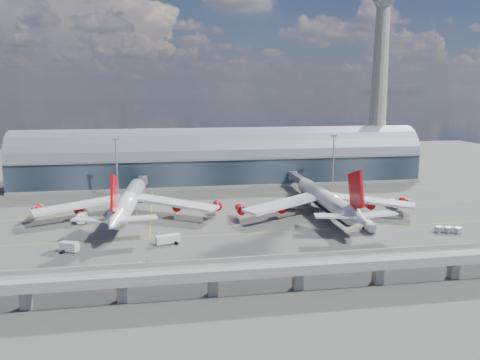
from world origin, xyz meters
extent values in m
plane|color=#474744|center=(0.00, 0.00, 0.00)|extent=(500.00, 500.00, 0.00)
cube|color=gold|center=(0.00, -10.00, 0.01)|extent=(200.00, 0.25, 0.01)
cube|color=gold|center=(0.00, 20.00, 0.01)|extent=(200.00, 0.25, 0.01)
cube|color=gold|center=(0.00, 50.00, 0.01)|extent=(200.00, 0.25, 0.01)
cube|color=gold|center=(-35.00, 30.00, 0.01)|extent=(0.25, 80.00, 0.01)
cube|color=gold|center=(35.00, 30.00, 0.01)|extent=(0.25, 80.00, 0.01)
cube|color=#1F2A34|center=(0.00, 78.00, 7.00)|extent=(200.00, 28.00, 14.00)
cylinder|color=gray|center=(0.00, 78.00, 14.00)|extent=(200.00, 28.00, 28.00)
cube|color=gray|center=(0.00, 64.00, 14.00)|extent=(200.00, 1.00, 1.20)
cube|color=gray|center=(0.00, 78.00, 0.60)|extent=(200.00, 30.00, 1.20)
cube|color=gray|center=(85.00, 83.00, 4.00)|extent=(18.00, 18.00, 8.00)
cone|color=gray|center=(85.00, 83.00, 45.00)|extent=(10.00, 10.00, 90.00)
cone|color=gray|center=(85.00, 83.00, 92.00)|extent=(16.00, 16.00, 8.00)
cube|color=gray|center=(0.00, -55.00, 5.50)|extent=(220.00, 8.50, 1.20)
cube|color=gray|center=(0.00, -59.00, 6.60)|extent=(220.00, 0.40, 1.20)
cube|color=gray|center=(0.00, -51.00, 6.60)|extent=(220.00, 0.40, 1.20)
cube|color=gray|center=(0.00, -56.50, 6.15)|extent=(220.00, 0.12, 0.12)
cube|color=gray|center=(0.00, -53.50, 6.15)|extent=(220.00, 0.12, 0.12)
cube|color=gray|center=(-60.00, -55.00, 2.50)|extent=(2.20, 2.20, 5.00)
cube|color=gray|center=(-40.00, -55.00, 2.50)|extent=(2.20, 2.20, 5.00)
cube|color=gray|center=(-20.00, -55.00, 2.50)|extent=(2.20, 2.20, 5.00)
cube|color=gray|center=(0.00, -55.00, 2.50)|extent=(2.20, 2.20, 5.00)
cube|color=gray|center=(20.00, -55.00, 2.50)|extent=(2.20, 2.20, 5.00)
cube|color=gray|center=(40.00, -55.00, 2.50)|extent=(2.20, 2.20, 5.00)
cylinder|color=gray|center=(-50.00, 55.00, 12.50)|extent=(0.70, 0.70, 25.00)
cube|color=gray|center=(-50.00, 55.00, 25.20)|extent=(3.00, 0.40, 1.00)
cylinder|color=gray|center=(50.00, 55.00, 12.50)|extent=(0.70, 0.70, 25.00)
cube|color=gray|center=(50.00, 55.00, 25.20)|extent=(3.00, 0.40, 1.00)
cylinder|color=white|center=(-42.94, 17.34, 6.27)|extent=(10.32, 54.00, 6.48)
cone|color=white|center=(-40.79, 47.13, 6.27)|extent=(7.04, 8.54, 6.48)
cone|color=white|center=(-45.23, -14.47, 7.08)|extent=(7.33, 12.58, 6.48)
cube|color=red|center=(-45.01, -11.45, 15.08)|extent=(1.58, 12.12, 13.40)
cube|color=white|center=(-59.98, 16.54, 5.46)|extent=(33.11, 20.61, 2.62)
cube|color=white|center=(-26.19, 14.10, 5.46)|extent=(31.94, 24.20, 2.62)
cylinder|color=red|center=(-60.46, 18.60, 3.64)|extent=(3.59, 5.28, 3.24)
cylinder|color=red|center=(-75.48, 19.68, 3.64)|extent=(3.59, 5.28, 3.24)
cylinder|color=red|center=(-25.42, 16.08, 3.64)|extent=(3.59, 5.28, 3.24)
cylinder|color=red|center=(-10.40, 14.99, 3.64)|extent=(3.59, 5.28, 3.24)
cylinder|color=gray|center=(-41.58, 36.21, 1.52)|extent=(0.51, 0.51, 3.04)
cylinder|color=gray|center=(-46.46, 13.53, 1.52)|extent=(0.61, 0.61, 3.04)
cylinder|color=gray|center=(-40.00, 13.07, 1.52)|extent=(0.61, 0.61, 3.04)
cylinder|color=black|center=(-46.46, 13.53, 0.56)|extent=(2.33, 1.67, 1.52)
cylinder|color=black|center=(-40.00, 13.07, 0.56)|extent=(2.33, 1.67, 1.52)
cylinder|color=white|center=(29.35, 8.05, 6.27)|extent=(6.75, 51.42, 6.16)
cone|color=white|center=(29.68, 36.91, 6.27)|extent=(6.26, 8.57, 6.16)
cone|color=white|center=(28.99, -22.93, 7.11)|extent=(6.31, 12.81, 6.16)
cube|color=red|center=(29.03, -19.75, 15.19)|extent=(0.89, 12.71, 14.06)
cube|color=white|center=(12.70, 6.12, 5.42)|extent=(32.36, 22.26, 2.63)
cube|color=white|center=(45.95, 5.74, 5.42)|extent=(32.18, 22.82, 2.63)
cylinder|color=black|center=(29.35, 8.05, 4.57)|extent=(5.77, 46.14, 5.24)
cylinder|color=red|center=(12.11, 8.25, 3.50)|extent=(3.46, 5.35, 3.40)
cylinder|color=red|center=(-2.67, 8.42, 3.50)|extent=(3.46, 5.35, 3.40)
cylinder|color=red|center=(46.59, 7.85, 3.50)|extent=(3.46, 5.35, 3.40)
cylinder|color=red|center=(61.37, 7.68, 3.50)|extent=(3.46, 5.35, 3.40)
cylinder|color=gray|center=(29.56, 26.16, 1.59)|extent=(0.53, 0.53, 3.19)
cylinder|color=gray|center=(25.90, 3.84, 1.59)|extent=(0.64, 0.64, 3.19)
cylinder|color=gray|center=(32.70, 3.76, 1.59)|extent=(0.64, 0.64, 3.19)
cylinder|color=black|center=(25.90, 3.84, 0.58)|extent=(2.35, 1.62, 1.59)
cylinder|color=black|center=(32.70, 3.76, 0.58)|extent=(2.35, 1.62, 1.59)
cube|color=gray|center=(-39.44, 52.00, 5.20)|extent=(3.00, 24.00, 3.00)
cube|color=gray|center=(-39.44, 40.00, 5.20)|extent=(3.60, 3.60, 3.40)
cylinder|color=gray|center=(-39.44, 64.00, 5.20)|extent=(4.40, 4.40, 4.00)
cylinder|color=gray|center=(-39.44, 40.00, 1.70)|extent=(0.50, 0.50, 3.40)
cylinder|color=black|center=(-39.44, 40.00, 0.35)|extent=(1.40, 0.80, 0.80)
cube|color=gray|center=(32.85, 50.00, 5.20)|extent=(3.00, 28.00, 3.00)
cube|color=gray|center=(32.85, 36.00, 5.20)|extent=(3.60, 3.60, 3.40)
cylinder|color=gray|center=(32.85, 64.00, 5.20)|extent=(4.40, 4.40, 4.00)
cylinder|color=gray|center=(32.85, 36.00, 1.70)|extent=(0.50, 0.50, 3.40)
cylinder|color=black|center=(32.85, 36.00, 0.35)|extent=(1.40, 0.80, 0.80)
cube|color=silver|center=(-58.84, 12.98, 1.84)|extent=(2.65, 8.04, 2.98)
cylinder|color=black|center=(-58.84, 15.55, 0.52)|extent=(2.87, 1.03, 1.03)
cylinder|color=black|center=(-58.84, 10.41, 0.52)|extent=(2.87, 1.03, 1.03)
cube|color=silver|center=(-57.55, -19.13, 1.64)|extent=(5.65, 4.24, 2.67)
cylinder|color=black|center=(-56.05, -18.47, 0.46)|extent=(1.88, 2.72, 0.92)
cylinder|color=black|center=(-59.06, -19.80, 0.46)|extent=(1.88, 2.72, 0.92)
cube|color=silver|center=(-29.33, -16.40, 1.51)|extent=(7.88, 4.32, 2.46)
cylinder|color=black|center=(-27.02, -17.12, 0.43)|extent=(1.51, 2.51, 0.85)
cylinder|color=black|center=(-31.65, -15.68, 0.43)|extent=(1.51, 2.51, 0.85)
cube|color=silver|center=(36.85, -14.11, 1.66)|extent=(2.65, 6.33, 2.70)
cylinder|color=black|center=(36.76, -12.11, 0.47)|extent=(2.63, 1.04, 0.93)
cylinder|color=black|center=(36.93, -16.10, 0.47)|extent=(2.63, 1.04, 0.93)
cube|color=silver|center=(60.53, 14.75, 1.62)|extent=(2.48, 5.14, 2.64)
cylinder|color=black|center=(60.48, 16.37, 0.46)|extent=(2.56, 0.99, 0.91)
cylinder|color=black|center=(60.57, 13.12, 0.46)|extent=(2.56, 0.99, 0.91)
cube|color=silver|center=(19.27, 19.74, 1.69)|extent=(6.56, 5.70, 2.75)
cylinder|color=black|center=(20.91, 20.93, 0.48)|extent=(2.32, 2.70, 0.95)
cylinder|color=black|center=(17.63, 18.54, 0.48)|extent=(2.32, 2.70, 0.95)
cube|color=gray|center=(-41.16, -37.70, 0.24)|extent=(2.66, 2.25, 0.28)
cube|color=#ADADB2|center=(-41.16, -37.70, 0.99)|extent=(2.28, 2.02, 1.41)
cube|color=gray|center=(-38.90, -36.77, 0.24)|extent=(2.66, 2.25, 0.28)
cube|color=#ADADB2|center=(-38.90, -36.77, 0.99)|extent=(2.28, 2.02, 1.41)
cube|color=gray|center=(-36.63, -35.85, 0.24)|extent=(2.66, 2.25, 0.28)
cube|color=#ADADB2|center=(-36.63, -35.85, 0.99)|extent=(2.28, 2.02, 1.41)
cube|color=gray|center=(-34.37, -34.92, 0.24)|extent=(2.66, 2.25, 0.28)
cube|color=#ADADB2|center=(-34.37, -34.92, 0.99)|extent=(2.28, 2.02, 1.41)
cube|color=gray|center=(58.69, -19.52, 0.28)|extent=(3.15, 2.66, 0.33)
cube|color=#ADADB2|center=(58.69, -19.52, 1.17)|extent=(2.69, 2.39, 1.67)
cube|color=gray|center=(61.37, -20.62, 0.28)|extent=(3.15, 2.66, 0.33)
cube|color=#ADADB2|center=(61.37, -20.62, 1.17)|extent=(2.69, 2.39, 1.67)
cube|color=gray|center=(64.05, -21.72, 0.28)|extent=(3.15, 2.66, 0.33)
cube|color=#ADADB2|center=(64.05, -21.72, 1.17)|extent=(2.69, 2.39, 1.67)
camera|label=1|loc=(-30.67, -154.29, 45.35)|focal=35.00mm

